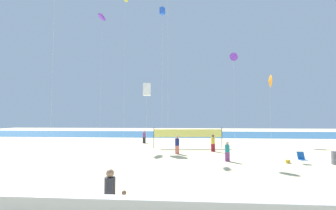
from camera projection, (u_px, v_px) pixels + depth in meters
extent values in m
plane|color=beige|center=(173.00, 165.00, 16.58)|extent=(120.00, 120.00, 0.00)
cube|color=#28608C|center=(181.00, 134.00, 49.07)|extent=(120.00, 20.00, 0.01)
cube|color=white|center=(110.00, 206.00, 7.91)|extent=(0.37, 0.22, 0.76)
cylinder|color=#2D2D33|center=(110.00, 186.00, 7.95)|extent=(0.38, 0.38, 0.63)
sphere|color=#997051|center=(110.00, 173.00, 7.97)|extent=(0.28, 0.28, 0.28)
cylinder|color=#EA7260|center=(124.00, 200.00, 7.86)|extent=(0.22, 0.22, 0.36)
sphere|color=brown|center=(124.00, 193.00, 7.88)|extent=(0.16, 0.16, 0.16)
cube|color=maroon|center=(213.00, 148.00, 23.47)|extent=(0.38, 0.23, 0.80)
cylinder|color=gold|center=(213.00, 140.00, 23.51)|extent=(0.40, 0.40, 0.66)
sphere|color=brown|center=(213.00, 136.00, 23.54)|extent=(0.30, 0.30, 0.30)
cube|color=#2D2D33|center=(144.00, 140.00, 31.21)|extent=(0.38, 0.23, 0.80)
cylinder|color=#7A3872|center=(144.00, 135.00, 31.26)|extent=(0.40, 0.40, 0.66)
sphere|color=tan|center=(144.00, 131.00, 31.28)|extent=(0.30, 0.30, 0.30)
cube|color=#7A3872|center=(227.00, 157.00, 18.13)|extent=(0.35, 0.21, 0.73)
cylinder|color=#19727A|center=(227.00, 148.00, 18.17)|extent=(0.37, 0.37, 0.60)
sphere|color=beige|center=(227.00, 143.00, 18.20)|extent=(0.27, 0.27, 0.27)
cube|color=#EA7260|center=(177.00, 150.00, 21.86)|extent=(0.39, 0.23, 0.81)
cylinder|color=navy|center=(177.00, 142.00, 21.90)|extent=(0.41, 0.41, 0.67)
sphere|color=tan|center=(177.00, 137.00, 21.93)|extent=(0.30, 0.30, 0.30)
cube|color=#1959B2|center=(303.00, 160.00, 17.03)|extent=(0.52, 0.48, 0.03)
cube|color=#1959B2|center=(301.00, 155.00, 17.33)|extent=(0.52, 0.23, 0.57)
cylinder|color=silver|center=(304.00, 162.00, 16.87)|extent=(0.03, 0.03, 0.32)
cylinder|color=silver|center=(302.00, 162.00, 17.16)|extent=(0.03, 0.03, 0.32)
cylinder|color=#595960|center=(336.00, 158.00, 16.86)|extent=(0.66, 0.66, 0.98)
cylinder|color=#4C4C51|center=(154.00, 138.00, 26.05)|extent=(0.08, 0.08, 2.40)
cylinder|color=#4C4C51|center=(222.00, 138.00, 26.09)|extent=(0.08, 0.08, 2.40)
cube|color=#EAE566|center=(188.00, 133.00, 26.10)|extent=(7.88, 0.65, 0.90)
cube|color=gold|center=(288.00, 162.00, 17.34)|extent=(0.32, 0.16, 0.26)
cylinder|color=silver|center=(162.00, 78.00, 26.94)|extent=(0.01, 0.01, 16.55)
cube|color=blue|center=(162.00, 11.00, 27.41)|extent=(0.68, 0.68, 0.81)
cylinder|color=silver|center=(270.00, 113.00, 29.11)|extent=(0.01, 0.01, 8.32)
cone|color=orange|center=(269.00, 81.00, 29.35)|extent=(0.45, 1.63, 1.61)
cylinder|color=silver|center=(147.00, 119.00, 25.25)|extent=(0.01, 0.01, 6.72)
cube|color=white|center=(147.00, 89.00, 25.44)|extent=(0.99, 0.99, 1.37)
cylinder|color=silver|center=(53.00, 64.00, 23.48)|extent=(0.01, 0.01, 18.20)
cylinder|color=silver|center=(234.00, 98.00, 35.22)|extent=(0.01, 0.01, 13.15)
cone|color=purple|center=(233.00, 57.00, 35.60)|extent=(1.36, 0.47, 1.33)
cylinder|color=silver|center=(101.00, 78.00, 35.74)|extent=(0.01, 0.01, 19.78)
ellipsoid|color=purple|center=(102.00, 17.00, 36.32)|extent=(1.11, 2.11, 0.97)
cube|color=pink|center=(102.00, 15.00, 36.33)|extent=(0.39, 0.06, 0.48)
cylinder|color=silver|center=(124.00, 70.00, 31.37)|extent=(0.01, 0.01, 20.39)
cylinder|color=silver|center=(168.00, 65.00, 30.04)|extent=(0.01, 0.01, 21.25)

